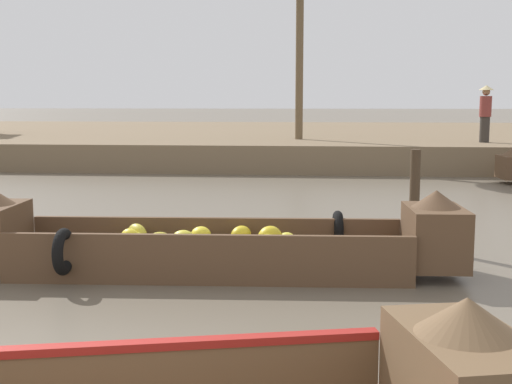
# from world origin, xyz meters

# --- Properties ---
(ground_plane) EXTENTS (300.00, 300.00, 0.00)m
(ground_plane) POSITION_xyz_m (0.00, 10.00, 0.00)
(ground_plane) COLOR #665B4C
(riverbank_strip) EXTENTS (160.00, 20.00, 0.80)m
(riverbank_strip) POSITION_xyz_m (0.00, 25.46, 0.40)
(riverbank_strip) COLOR #756047
(riverbank_strip) RESTS_ON ground
(banana_boat) EXTENTS (5.89, 1.98, 1.00)m
(banana_boat) POSITION_xyz_m (0.23, 4.92, 0.35)
(banana_boat) COLOR brown
(banana_boat) RESTS_ON ground
(vendor_person) EXTENTS (0.44, 0.44, 1.66)m
(vendor_person) POSITION_xyz_m (6.36, 17.57, 1.72)
(vendor_person) COLOR #332D28
(vendor_person) RESTS_ON riverbank_strip
(mooring_post) EXTENTS (0.14, 0.14, 1.36)m
(mooring_post) POSITION_xyz_m (2.83, 6.60, 0.68)
(mooring_post) COLOR #423323
(mooring_post) RESTS_ON ground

